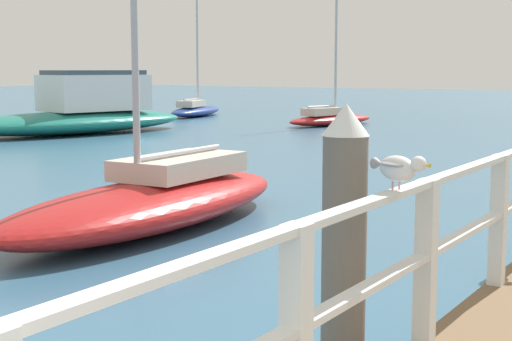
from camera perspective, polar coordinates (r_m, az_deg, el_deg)
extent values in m
cube|color=silver|center=(3.61, 3.00, -12.48)|extent=(0.12, 0.12, 1.09)
cube|color=silver|center=(5.06, 12.55, -6.76)|extent=(0.12, 0.12, 1.09)
cube|color=silver|center=(6.62, 17.63, -3.55)|extent=(0.12, 0.12, 1.09)
cylinder|color=#6B6056|center=(4.87, 6.54, -8.41)|extent=(0.28, 0.28, 1.86)
cone|color=white|center=(4.69, 6.73, 3.81)|extent=(0.29, 0.29, 0.20)
ellipsoid|color=white|center=(4.47, 10.52, 0.14)|extent=(0.31, 0.24, 0.15)
sphere|color=white|center=(4.34, 12.04, 0.47)|extent=(0.09, 0.09, 0.09)
cone|color=gold|center=(4.29, 12.62, 0.38)|extent=(0.06, 0.04, 0.02)
cone|color=#939399|center=(4.60, 9.14, 0.51)|extent=(0.10, 0.10, 0.07)
ellipsoid|color=#939399|center=(4.47, 10.53, 0.48)|extent=(0.28, 0.26, 0.04)
cylinder|color=tan|center=(4.51, 10.65, -1.08)|extent=(0.01, 0.01, 0.05)
cylinder|color=tan|center=(4.48, 10.16, -1.13)|extent=(0.01, 0.01, 0.05)
ellipsoid|color=navy|center=(36.66, -4.50, 4.43)|extent=(2.69, 5.08, 0.48)
cylinder|color=#B2B2B7|center=(36.83, -4.40, 8.94)|extent=(0.10, 0.10, 5.29)
cylinder|color=#B2B2B7|center=(36.07, -4.87, 5.31)|extent=(0.53, 1.66, 0.08)
cube|color=beige|center=(36.10, -4.85, 5.00)|extent=(1.25, 1.90, 0.30)
ellipsoid|color=red|center=(30.92, 5.63, 3.77)|extent=(2.42, 4.86, 0.42)
cylinder|color=#B2B2B7|center=(31.05, 5.99, 9.65)|extent=(0.10, 0.10, 5.93)
cylinder|color=#B2B2B7|center=(30.45, 4.93, 4.78)|extent=(0.45, 1.61, 0.08)
cube|color=beige|center=(30.48, 4.95, 4.41)|extent=(1.14, 1.81, 0.30)
ellipsoid|color=#197266|center=(27.52, -13.50, 3.51)|extent=(5.11, 9.44, 0.79)
cube|color=white|center=(27.93, -11.97, 5.71)|extent=(2.78, 3.95, 1.26)
cube|color=#334756|center=(27.92, -12.01, 7.17)|extent=(2.57, 3.57, 0.16)
ellipsoid|color=red|center=(11.09, -7.83, -2.52)|extent=(2.27, 5.96, 0.67)
cylinder|color=#B2B2B7|center=(11.57, -5.65, 1.36)|extent=(0.18, 2.06, 0.08)
cube|color=beige|center=(11.57, -5.72, 0.36)|extent=(1.21, 2.16, 0.30)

